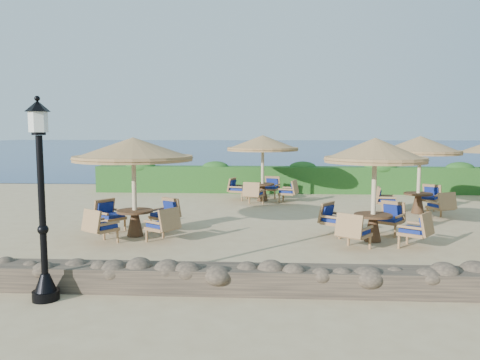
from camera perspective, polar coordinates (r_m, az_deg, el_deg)
ground at (r=14.50m, az=7.71°, el=-5.27°), size 120.00×120.00×0.00m
sea at (r=84.24m, az=4.14°, el=4.07°), size 160.00×160.00×0.00m
hedge at (r=21.52m, az=6.30°, el=0.04°), size 18.00×0.90×1.20m
stone_wall at (r=8.47m, az=10.93°, el=-12.00°), size 15.00×0.65×0.44m
lamp_post at (r=8.35m, az=-22.99°, el=-3.22°), size 0.44×0.44×3.31m
cafe_set_0 at (r=12.72m, az=-12.84°, el=1.77°), size 3.20×3.20×2.65m
cafe_set_1 at (r=12.28m, az=16.07°, el=0.82°), size 2.67×2.67×2.65m
cafe_set_3 at (r=18.78m, az=2.78°, el=3.02°), size 2.89×2.89×2.65m
cafe_set_4 at (r=17.01m, az=21.06°, el=2.47°), size 2.80×2.79×2.65m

